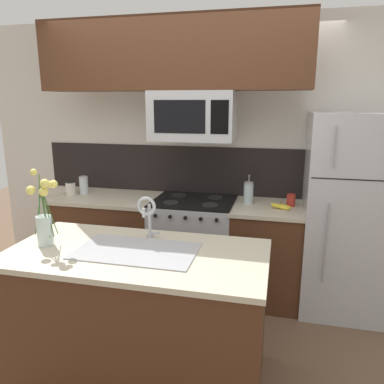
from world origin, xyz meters
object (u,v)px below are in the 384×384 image
at_px(flower_vase, 44,221).
at_px(stove_range, 194,246).
at_px(refrigerator, 352,215).
at_px(storage_jar_tall, 71,188).
at_px(microwave, 193,116).
at_px(coffee_tin, 291,200).
at_px(french_press, 248,193).
at_px(storage_jar_medium, 84,185).
at_px(sink_faucet, 147,212).
at_px(banana_bunch, 281,206).

bearing_deg(flower_vase, stove_range, 61.59).
bearing_deg(refrigerator, storage_jar_tall, -178.86).
height_order(microwave, storage_jar_tall, microwave).
height_order(stove_range, storage_jar_tall, storage_jar_tall).
height_order(microwave, flower_vase, microwave).
xyz_separation_m(microwave, coffee_tin, (0.89, 0.07, -0.74)).
distance_m(refrigerator, french_press, 0.91).
relative_size(microwave, french_press, 2.79).
relative_size(stove_range, storage_jar_tall, 6.61).
bearing_deg(storage_jar_medium, coffee_tin, 0.49).
xyz_separation_m(storage_jar_tall, coffee_tin, (2.15, 0.08, -0.02)).
relative_size(stove_range, microwave, 1.25).
xyz_separation_m(french_press, coffee_tin, (0.38, -0.01, -0.04)).
height_order(refrigerator, coffee_tin, refrigerator).
xyz_separation_m(storage_jar_medium, flower_vase, (0.46, -1.32, 0.08)).
relative_size(refrigerator, sink_faucet, 5.69).
xyz_separation_m(stove_range, banana_bunch, (0.80, -0.06, 0.47)).
distance_m(storage_jar_tall, french_press, 1.77).
bearing_deg(french_press, microwave, -170.85).
bearing_deg(storage_jar_tall, refrigerator, 1.14).
relative_size(stove_range, french_press, 3.48).
xyz_separation_m(refrigerator, french_press, (-0.90, 0.04, 0.14)).
xyz_separation_m(microwave, banana_bunch, (0.80, -0.04, -0.77)).
bearing_deg(coffee_tin, storage_jar_medium, -179.51).
height_order(storage_jar_tall, banana_bunch, storage_jar_tall).
height_order(storage_jar_medium, flower_vase, flower_vase).
xyz_separation_m(stove_range, flower_vase, (-0.70, -1.29, 0.62)).
bearing_deg(stove_range, coffee_tin, 3.24).
relative_size(storage_jar_tall, french_press, 0.53).
relative_size(storage_jar_tall, sink_faucet, 0.46).
bearing_deg(flower_vase, sink_faucet, 22.38).
distance_m(refrigerator, sink_faucet, 1.83).
distance_m(stove_range, storage_jar_tall, 1.37).
height_order(refrigerator, flower_vase, refrigerator).
height_order(refrigerator, storage_jar_medium, refrigerator).
relative_size(microwave, sink_faucet, 2.43).
height_order(stove_range, french_press, french_press).
xyz_separation_m(coffee_tin, flower_vase, (-1.58, -1.34, 0.11)).
distance_m(banana_bunch, coffee_tin, 0.14).
bearing_deg(french_press, stove_range, -173.19).
bearing_deg(stove_range, french_press, 6.81).
height_order(banana_bunch, sink_faucet, sink_faucet).
distance_m(storage_jar_tall, flower_vase, 1.38).
distance_m(storage_jar_medium, flower_vase, 1.40).
bearing_deg(banana_bunch, storage_jar_medium, 177.29).
distance_m(coffee_tin, flower_vase, 2.07).
relative_size(sink_faucet, flower_vase, 0.61).
xyz_separation_m(microwave, storage_jar_tall, (-1.26, -0.01, -0.72)).
bearing_deg(microwave, sink_faucet, -94.60).
bearing_deg(coffee_tin, refrigerator, -3.34).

